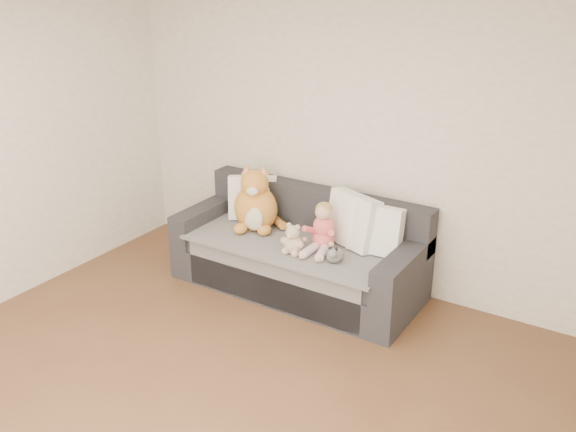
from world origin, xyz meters
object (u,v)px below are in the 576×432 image
(plush_cat, at_px, (256,205))
(sippy_cup, at_px, (293,242))
(teddy_bear, at_px, (293,242))
(sofa, at_px, (299,255))
(toddler, at_px, (322,230))

(plush_cat, distance_m, sippy_cup, 0.57)
(plush_cat, height_order, sippy_cup, plush_cat)
(plush_cat, relative_size, teddy_bear, 2.30)
(teddy_bear, distance_m, sippy_cup, 0.12)
(sofa, distance_m, plush_cat, 0.60)
(toddler, bearing_deg, plush_cat, 166.06)
(plush_cat, height_order, teddy_bear, plush_cat)
(teddy_bear, bearing_deg, sippy_cup, 117.87)
(toddler, xyz_separation_m, teddy_bear, (-0.16, -0.22, -0.06))
(sofa, distance_m, teddy_bear, 0.42)
(toddler, relative_size, teddy_bear, 1.54)
(sofa, relative_size, toddler, 5.21)
(plush_cat, bearing_deg, sippy_cup, -43.21)
(teddy_bear, bearing_deg, plush_cat, 153.27)
(plush_cat, xyz_separation_m, sippy_cup, (0.52, -0.18, -0.17))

